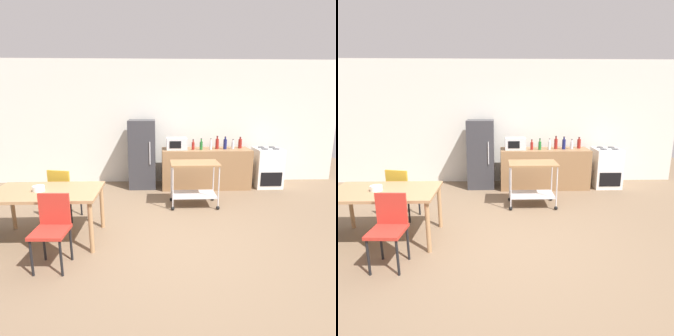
# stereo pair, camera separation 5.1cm
# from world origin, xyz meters

# --- Properties ---
(ground_plane) EXTENTS (12.00, 12.00, 0.00)m
(ground_plane) POSITION_xyz_m (0.00, 0.00, 0.00)
(ground_plane) COLOR brown
(back_wall) EXTENTS (8.40, 0.12, 2.90)m
(back_wall) POSITION_xyz_m (0.00, 3.20, 1.45)
(back_wall) COLOR silver
(back_wall) RESTS_ON ground_plane
(kitchen_counter) EXTENTS (2.00, 0.64, 0.90)m
(kitchen_counter) POSITION_xyz_m (0.90, 2.60, 0.45)
(kitchen_counter) COLOR olive
(kitchen_counter) RESTS_ON ground_plane
(dining_table) EXTENTS (1.50, 0.90, 0.75)m
(dining_table) POSITION_xyz_m (-1.78, 0.12, 0.67)
(dining_table) COLOR #A37A51
(dining_table) RESTS_ON ground_plane
(chair_red) EXTENTS (0.42, 0.42, 0.89)m
(chair_red) POSITION_xyz_m (-1.49, -0.55, 0.52)
(chair_red) COLOR #B72D23
(chair_red) RESTS_ON ground_plane
(chair_mustard) EXTENTS (0.48, 0.48, 0.89)m
(chair_mustard) POSITION_xyz_m (-1.78, 0.83, 0.52)
(chair_mustard) COLOR gold
(chair_mustard) RESTS_ON ground_plane
(stove_oven) EXTENTS (0.60, 0.61, 0.92)m
(stove_oven) POSITION_xyz_m (2.35, 2.62, 0.45)
(stove_oven) COLOR white
(stove_oven) RESTS_ON ground_plane
(refrigerator) EXTENTS (0.60, 0.63, 1.55)m
(refrigerator) POSITION_xyz_m (-0.55, 2.70, 0.78)
(refrigerator) COLOR #333338
(refrigerator) RESTS_ON ground_plane
(kitchen_cart) EXTENTS (0.91, 0.57, 0.85)m
(kitchen_cart) POSITION_xyz_m (0.49, 1.43, 0.57)
(kitchen_cart) COLOR olive
(kitchen_cart) RESTS_ON ground_plane
(microwave) EXTENTS (0.46, 0.35, 0.26)m
(microwave) POSITION_xyz_m (0.23, 2.59, 1.03)
(microwave) COLOR silver
(microwave) RESTS_ON kitchen_counter
(bottle_soda) EXTENTS (0.06, 0.06, 0.23)m
(bottle_soda) POSITION_xyz_m (0.60, 2.54, 0.99)
(bottle_soda) COLOR maroon
(bottle_soda) RESTS_ON kitchen_counter
(bottle_vinegar) EXTENTS (0.07, 0.07, 0.25)m
(bottle_vinegar) POSITION_xyz_m (0.78, 2.53, 1.00)
(bottle_vinegar) COLOR #1E6628
(bottle_vinegar) RESTS_ON kitchen_counter
(bottle_wine) EXTENTS (0.06, 0.06, 0.25)m
(bottle_wine) POSITION_xyz_m (1.00, 2.54, 1.00)
(bottle_wine) COLOR silver
(bottle_wine) RESTS_ON kitchen_counter
(bottle_olive_oil) EXTENTS (0.08, 0.08, 0.29)m
(bottle_olive_oil) POSITION_xyz_m (1.15, 2.62, 1.02)
(bottle_olive_oil) COLOR maroon
(bottle_olive_oil) RESTS_ON kitchen_counter
(bottle_sparkling_water) EXTENTS (0.08, 0.08, 0.29)m
(bottle_sparkling_water) POSITION_xyz_m (1.33, 2.57, 1.02)
(bottle_sparkling_water) COLOR navy
(bottle_sparkling_water) RESTS_ON kitchen_counter
(bottle_hot_sauce) EXTENTS (0.07, 0.07, 0.22)m
(bottle_hot_sauce) POSITION_xyz_m (1.51, 2.60, 0.99)
(bottle_hot_sauce) COLOR silver
(bottle_hot_sauce) RESTS_ON kitchen_counter
(bottle_soy_sauce) EXTENTS (0.08, 0.08, 0.26)m
(bottle_soy_sauce) POSITION_xyz_m (1.70, 2.68, 1.01)
(bottle_soy_sauce) COLOR maroon
(bottle_soy_sauce) RESTS_ON kitchen_counter
(fruit_bowl) EXTENTS (0.16, 0.16, 0.08)m
(fruit_bowl) POSITION_xyz_m (-1.87, 0.10, 0.79)
(fruit_bowl) COLOR white
(fruit_bowl) RESTS_ON dining_table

